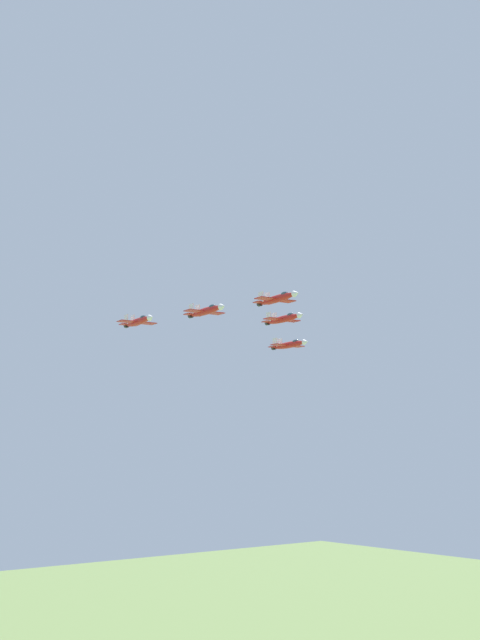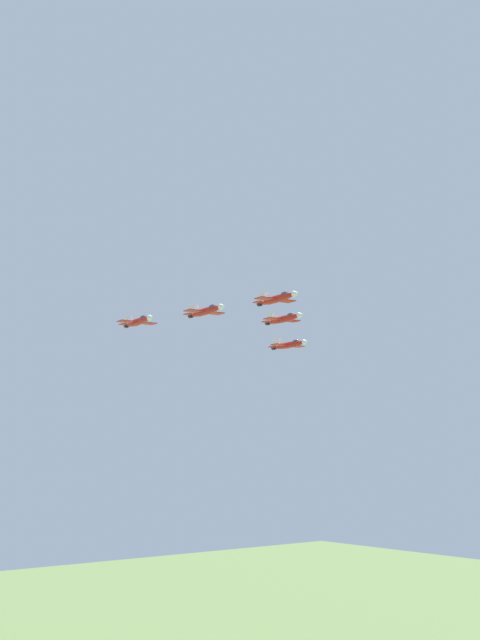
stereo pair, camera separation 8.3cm
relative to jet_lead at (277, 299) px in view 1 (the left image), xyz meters
name	(u,v)px [view 1 (the left image)]	position (x,y,z in m)	size (l,w,h in m)	color
jet_lead	(277,299)	(0.00, 0.00, 0.00)	(10.15, 16.38, 3.44)	red
jet_left_wingman	(284,319)	(12.82, 12.05, -1.84)	(9.93, 16.05, 3.37)	red
jet_right_wingman	(206,311)	(-9.83, 14.59, -2.00)	(10.11, 16.40, 3.45)	red
jet_left_outer	(289,345)	(25.64, 24.10, -6.12)	(9.89, 16.06, 3.37)	red
jet_right_outer	(138,321)	(-19.66, 29.19, -3.67)	(9.86, 15.88, 3.34)	red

